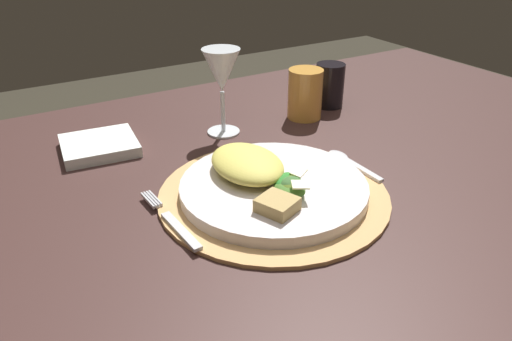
# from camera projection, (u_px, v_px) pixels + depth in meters

# --- Properties ---
(dining_table) EXTENTS (1.49, 0.91, 0.72)m
(dining_table) POSITION_uv_depth(u_px,v_px,m) (287.00, 226.00, 0.87)
(dining_table) COLOR #3E2623
(dining_table) RESTS_ON ground
(placemat) EXTENTS (0.34, 0.34, 0.01)m
(placemat) POSITION_uv_depth(u_px,v_px,m) (273.00, 194.00, 0.71)
(placemat) COLOR tan
(placemat) RESTS_ON dining_table
(dinner_plate) EXTENTS (0.27, 0.27, 0.02)m
(dinner_plate) POSITION_uv_depth(u_px,v_px,m) (274.00, 188.00, 0.71)
(dinner_plate) COLOR silver
(dinner_plate) RESTS_ON placemat
(pasta_serving) EXTENTS (0.10, 0.14, 0.03)m
(pasta_serving) POSITION_uv_depth(u_px,v_px,m) (247.00, 163.00, 0.72)
(pasta_serving) COLOR #DBCC58
(pasta_serving) RESTS_ON dinner_plate
(salad_greens) EXTENTS (0.07, 0.08, 0.03)m
(salad_greens) POSITION_uv_depth(u_px,v_px,m) (289.00, 185.00, 0.68)
(salad_greens) COLOR #3A6730
(salad_greens) RESTS_ON dinner_plate
(bread_piece) EXTENTS (0.06, 0.06, 0.02)m
(bread_piece) POSITION_uv_depth(u_px,v_px,m) (277.00, 205.00, 0.63)
(bread_piece) COLOR tan
(bread_piece) RESTS_ON dinner_plate
(fork) EXTENTS (0.02, 0.16, 0.00)m
(fork) POSITION_uv_depth(u_px,v_px,m) (172.00, 221.00, 0.64)
(fork) COLOR silver
(fork) RESTS_ON placemat
(spoon) EXTENTS (0.03, 0.12, 0.01)m
(spoon) POSITION_uv_depth(u_px,v_px,m) (346.00, 160.00, 0.80)
(spoon) COLOR silver
(spoon) RESTS_ON placemat
(napkin) EXTENTS (0.14, 0.13, 0.02)m
(napkin) POSITION_uv_depth(u_px,v_px,m) (99.00, 146.00, 0.85)
(napkin) COLOR white
(napkin) RESTS_ON dining_table
(wine_glass) EXTENTS (0.07, 0.07, 0.16)m
(wine_glass) POSITION_uv_depth(u_px,v_px,m) (222.00, 74.00, 0.87)
(wine_glass) COLOR silver
(wine_glass) RESTS_ON dining_table
(amber_tumbler) EXTENTS (0.07, 0.07, 0.10)m
(amber_tumbler) POSITION_uv_depth(u_px,v_px,m) (305.00, 94.00, 0.97)
(amber_tumbler) COLOR gold
(amber_tumbler) RESTS_ON dining_table
(dark_tumbler) EXTENTS (0.06, 0.06, 0.09)m
(dark_tumbler) POSITION_uv_depth(u_px,v_px,m) (330.00, 85.00, 1.03)
(dark_tumbler) COLOR black
(dark_tumbler) RESTS_ON dining_table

